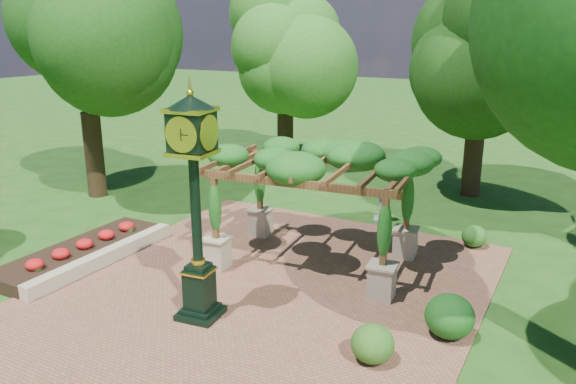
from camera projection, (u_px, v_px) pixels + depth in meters
The scene contains 13 objects.
ground at pixel (235, 312), 12.72m from camera, with size 120.00×120.00×0.00m, color #1E4714.
brick_plaza at pixel (258, 294), 13.55m from camera, with size 10.00×12.00×0.04m, color brown.
border_wall at pixel (104, 258), 15.19m from camera, with size 0.35×5.00×0.40m, color #C6B793.
flower_bed at pixel (80, 253), 15.61m from camera, with size 1.50×5.00×0.36m, color red.
pedestal_clock at pixel (195, 189), 11.65m from camera, with size 1.09×1.09×4.99m.
pergola at pixel (314, 168), 14.60m from camera, with size 5.47×3.74×3.26m.
sundial at pixel (383, 208), 18.59m from camera, with size 0.69×0.69×1.00m.
shrub_front at pixel (373, 344), 10.69m from camera, with size 0.84×0.84×0.75m, color #2A5A19.
shrub_mid at pixel (450, 316), 11.53m from camera, with size 1.02×1.02×0.92m, color #184F16.
shrub_back at pixel (474, 236), 16.33m from camera, with size 0.72×0.72×0.65m, color #265C1A.
tree_west_near at pixel (83, 42), 19.96m from camera, with size 4.92×4.92×8.29m.
tree_west_far at pixel (285, 42), 25.32m from camera, with size 4.23×4.23×8.13m.
tree_north at pixel (483, 51), 20.11m from camera, with size 4.76×4.76×7.86m.
Camera 1 is at (6.53, -9.46, 6.21)m, focal length 35.00 mm.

